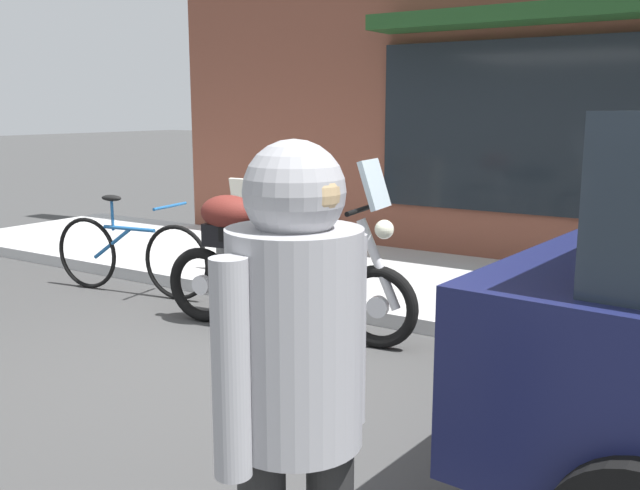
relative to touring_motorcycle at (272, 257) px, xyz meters
The scene contains 5 objects.
ground_plane 1.01m from the touring_motorcycle, 65.97° to the right, with size 80.00×80.00×0.00m, color #3B3B3B.
touring_motorcycle is the anchor object (origin of this frame).
parked_bicycle 1.85m from the touring_motorcycle, behind, with size 1.75×0.48×0.94m.
pedestrian_walking 3.62m from the touring_motorcycle, 52.12° to the right, with size 0.44×0.55×1.67m.
sandwich_board_sign 1.58m from the touring_motorcycle, 129.39° to the left, with size 0.55×0.42×0.95m.
Camera 1 is at (2.96, -3.64, 1.74)m, focal length 40.03 mm.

